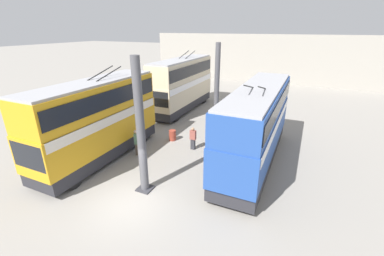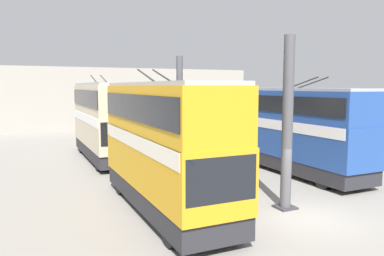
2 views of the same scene
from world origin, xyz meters
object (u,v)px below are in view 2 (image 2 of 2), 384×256
Objects in this scene: person_aisle_midway at (225,162)px; bus_right_mid at (164,139)px; bus_left_far at (290,124)px; oil_drum at (185,171)px; bus_right_far at (103,116)px; person_by_left_row at (232,152)px; person_by_right_row at (191,175)px.

bus_right_mid is at bearing 128.00° from person_aisle_midway.
bus_left_far is 6.87m from oil_drum.
person_by_left_row is (-5.90, -6.71, -2.02)m from bus_right_far.
bus_right_far is at bearing -0.00° from bus_right_mid.
person_by_right_row is (1.41, -1.80, -1.97)m from bus_right_mid.
bus_left_far is 12.38m from bus_right_far.
person_aisle_midway is at bearing -110.47° from oil_drum.
bus_right_mid is 11.91m from bus_right_far.
bus_right_far is 5.42× the size of person_by_right_row.
person_by_left_row is at bearing 47.66° from bus_left_far.
bus_left_far is 6.05× the size of person_by_right_row.
person_by_right_row is 1.09× the size of person_aisle_midway.
bus_right_far is at bearing 32.08° from person_aisle_midway.
person_aisle_midway is (3.76, -4.95, -2.06)m from bus_right_mid.
bus_right_mid reaches higher than person_by_left_row.
person_by_left_row is at bearing -48.12° from bus_right_mid.
bus_left_far is at bearing -131.61° from bus_right_far.
oil_drum is (4.54, -2.86, -2.53)m from bus_right_mid.
bus_left_far reaches higher than oil_drum.
bus_right_far reaches higher than person_by_right_row.
bus_right_far is 5.47× the size of person_by_left_row.
bus_right_far is 5.88× the size of person_aisle_midway.
bus_right_far is 8.32m from oil_drum.
bus_right_far is 9.77m from person_aisle_midway.
person_aisle_midway is at bearing -148.74° from bus_right_far.
person_by_right_row is at bearing 161.25° from oil_drum.
person_aisle_midway is (2.34, -3.15, -0.09)m from person_by_right_row.
bus_right_mid is 0.96× the size of bus_right_far.
bus_right_mid is at bearing -148.01° from person_by_left_row.
person_by_left_row is at bearing -68.98° from oil_drum.
person_aisle_midway is at bearing -137.77° from person_by_left_row.
person_by_right_row is at bearing -51.90° from bus_right_mid.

